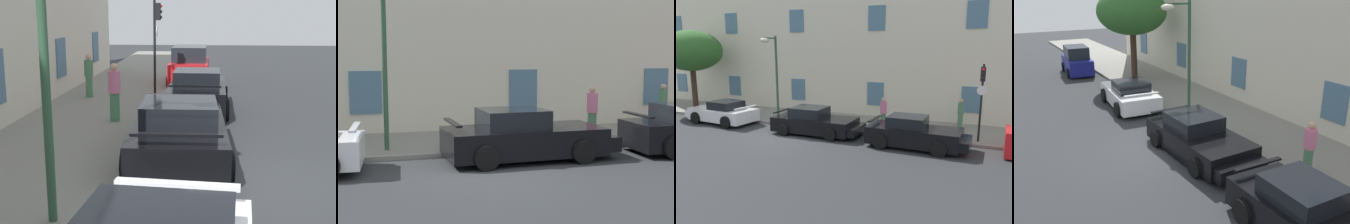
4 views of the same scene
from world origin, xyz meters
The scene contains 9 objects.
ground_plane centered at (0.00, 0.00, 0.00)m, with size 80.00×80.00×0.00m, color #2B2D30.
sidewalk centered at (0.00, 4.43, 0.07)m, with size 60.00×4.21×0.14m, color gray.
sportscar_red_lead centered at (-5.29, 1.46, 0.62)m, with size 4.64×2.43×1.38m.
sportscar_yellow_flank centered at (1.38, 1.49, 0.61)m, with size 4.79×2.32×1.43m.
sportscar_white_middle centered at (6.73, 1.16, 0.63)m, with size 4.62×2.18×1.45m.
hatchback_distant centered at (-13.83, 1.15, 0.85)m, with size 3.74×1.99×1.89m.
tree_near_kerb centered at (-10.06, 3.81, 4.30)m, with size 4.29×4.29×5.62m.
street_lamp centered at (-2.39, 2.81, 3.70)m, with size 0.44×1.42×5.09m.
pedestrian_admiring centered at (4.36, 3.58, 1.02)m, with size 0.48×0.48×1.73m.
Camera 4 is at (11.37, -5.08, 5.80)m, focal length 39.11 mm.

